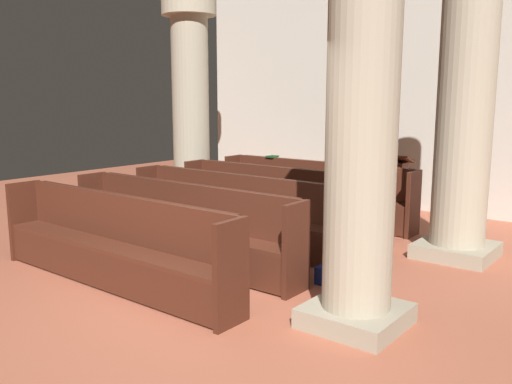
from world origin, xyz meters
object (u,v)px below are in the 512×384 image
(pew_row_3, at_px, (181,222))
(hymn_book, at_px, (272,156))
(pew_row_1, at_px, (278,198))
(pillar_aisle_side, at_px, (465,102))
(pew_row_4, at_px, (112,239))
(lectern, at_px, (396,191))
(kneeler_box_navy, at_px, (339,276))
(pew_row_2, at_px, (234,209))
(pillar_aisle_rear, at_px, (362,104))
(pew_row_0, at_px, (314,190))
(pillar_far_side, at_px, (191,101))

(pew_row_3, xyz_separation_m, hymn_book, (-1.01, 3.25, 0.48))
(pew_row_1, relative_size, pillar_aisle_side, 0.93)
(pew_row_3, height_order, hymn_book, hymn_book)
(pew_row_4, height_order, pillar_aisle_side, pillar_aisle_side)
(lectern, distance_m, kneeler_box_navy, 3.81)
(lectern, xyz_separation_m, hymn_book, (-1.99, -0.91, 0.54))
(pew_row_2, height_order, kneeler_box_navy, pew_row_2)
(pew_row_4, height_order, hymn_book, hymn_book)
(pillar_aisle_rear, bearing_deg, pew_row_3, 172.55)
(pillar_aisle_side, height_order, pillar_aisle_rear, same)
(pew_row_0, distance_m, kneeler_box_navy, 3.25)
(pew_row_0, xyz_separation_m, pillar_far_side, (-2.55, -0.31, 1.46))
(kneeler_box_navy, bearing_deg, pew_row_1, 141.60)
(pew_row_3, distance_m, pillar_far_side, 4.03)
(pew_row_3, xyz_separation_m, pillar_aisle_rear, (2.60, -0.34, 1.46))
(pew_row_1, distance_m, pillar_far_side, 3.03)
(pew_row_3, bearing_deg, pew_row_1, 90.00)
(pillar_far_side, bearing_deg, pew_row_2, -34.21)
(pew_row_0, distance_m, lectern, 1.47)
(pillar_aisle_rear, height_order, lectern, pillar_aisle_rear)
(pillar_aisle_side, xyz_separation_m, pillar_far_side, (-5.16, 0.37, 0.00))
(pew_row_4, bearing_deg, pillar_aisle_rear, 14.71)
(pillar_far_side, relative_size, kneeler_box_navy, 8.71)
(pew_row_0, xyz_separation_m, pillar_aisle_rear, (2.60, -3.41, 1.46))
(pew_row_1, xyz_separation_m, pew_row_4, (0.00, -3.07, 0.00))
(pew_row_1, bearing_deg, pew_row_2, -90.00)
(pew_row_1, distance_m, pillar_aisle_rear, 3.82)
(pillar_aisle_rear, distance_m, lectern, 5.03)
(pew_row_0, bearing_deg, pew_row_3, -90.00)
(pew_row_4, relative_size, pillar_aisle_side, 0.93)
(pew_row_3, bearing_deg, pillar_aisle_side, 42.55)
(pew_row_4, distance_m, lectern, 5.29)
(pew_row_1, height_order, kneeler_box_navy, pew_row_1)
(pew_row_1, distance_m, lectern, 2.34)
(pew_row_3, xyz_separation_m, lectern, (0.98, 4.17, -0.07))
(lectern, height_order, kneeler_box_navy, lectern)
(pew_row_2, distance_m, pillar_aisle_rear, 3.28)
(pew_row_1, bearing_deg, pew_row_3, -90.00)
(pew_row_0, height_order, pillar_far_side, pillar_far_side)
(pillar_aisle_side, bearing_deg, pew_row_4, -127.33)
(pillar_far_side, relative_size, hymn_book, 19.88)
(pew_row_2, height_order, pillar_aisle_rear, pillar_aisle_rear)
(pew_row_4, bearing_deg, hymn_book, 103.23)
(pew_row_2, distance_m, hymn_book, 2.49)
(pew_row_1, height_order, pew_row_3, same)
(pillar_aisle_rear, distance_m, kneeler_box_navy, 2.16)
(pillar_aisle_side, distance_m, pillar_far_side, 5.17)
(pew_row_3, bearing_deg, pew_row_4, -90.00)
(pillar_far_side, bearing_deg, kneeler_box_navy, -26.62)
(hymn_book, bearing_deg, pew_row_4, -76.77)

